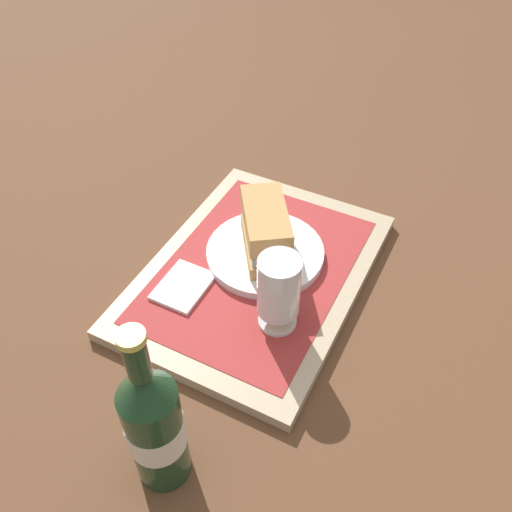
# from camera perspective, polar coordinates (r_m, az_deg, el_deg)

# --- Properties ---
(ground_plane) EXTENTS (3.00, 3.00, 0.00)m
(ground_plane) POSITION_cam_1_polar(r_m,az_deg,el_deg) (0.89, 0.00, -2.27)
(ground_plane) COLOR brown
(tray) EXTENTS (0.44, 0.32, 0.02)m
(tray) POSITION_cam_1_polar(r_m,az_deg,el_deg) (0.88, 0.00, -1.83)
(tray) COLOR tan
(tray) RESTS_ON ground_plane
(placemat) EXTENTS (0.38, 0.27, 0.00)m
(placemat) POSITION_cam_1_polar(r_m,az_deg,el_deg) (0.88, 0.00, -1.36)
(placemat) COLOR #9E2D2D
(placemat) RESTS_ON tray
(plate) EXTENTS (0.19, 0.19, 0.01)m
(plate) POSITION_cam_1_polar(r_m,az_deg,el_deg) (0.89, 1.15, 0.26)
(plate) COLOR white
(plate) RESTS_ON placemat
(sandwich) EXTENTS (0.14, 0.13, 0.08)m
(sandwich) POSITION_cam_1_polar(r_m,az_deg,el_deg) (0.85, 1.23, 2.49)
(sandwich) COLOR tan
(sandwich) RESTS_ON plate
(beer_glass) EXTENTS (0.06, 0.06, 0.12)m
(beer_glass) POSITION_cam_1_polar(r_m,az_deg,el_deg) (0.75, 2.35, -3.67)
(beer_glass) COLOR silver
(beer_glass) RESTS_ON placemat
(napkin_folded) EXTENTS (0.09, 0.07, 0.01)m
(napkin_folded) POSITION_cam_1_polar(r_m,az_deg,el_deg) (0.85, -7.53, -3.11)
(napkin_folded) COLOR white
(napkin_folded) RESTS_ON placemat
(beer_bottle) EXTENTS (0.07, 0.07, 0.27)m
(beer_bottle) POSITION_cam_1_polar(r_m,az_deg,el_deg) (0.63, -10.47, -16.77)
(beer_bottle) COLOR #19381E
(beer_bottle) RESTS_ON ground_plane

